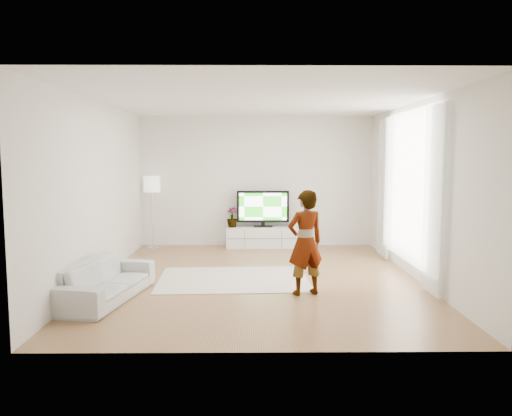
{
  "coord_description": "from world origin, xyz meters",
  "views": [
    {
      "loc": [
        -0.12,
        -7.8,
        1.96
      ],
      "look_at": [
        -0.03,
        0.4,
        1.09
      ],
      "focal_mm": 35.0,
      "sensor_mm": 36.0,
      "label": 1
    }
  ],
  "objects_px": {
    "media_console": "(263,237)",
    "television": "(263,207)",
    "player": "(305,242)",
    "sofa": "(105,280)",
    "floor_lamp": "(152,187)",
    "rug": "(233,279)"
  },
  "relations": [
    {
      "from": "media_console",
      "to": "television",
      "type": "bearing_deg",
      "value": 90.0
    },
    {
      "from": "player",
      "to": "sofa",
      "type": "bearing_deg",
      "value": -17.44
    },
    {
      "from": "sofa",
      "to": "floor_lamp",
      "type": "xyz_separation_m",
      "value": [
        -0.1,
        3.84,
        1.02
      ]
    },
    {
      "from": "player",
      "to": "sofa",
      "type": "relative_size",
      "value": 0.8
    },
    {
      "from": "media_console",
      "to": "player",
      "type": "distance_m",
      "value": 3.76
    },
    {
      "from": "media_console",
      "to": "rug",
      "type": "xyz_separation_m",
      "value": [
        -0.54,
        -2.81,
        -0.21
      ]
    },
    {
      "from": "television",
      "to": "floor_lamp",
      "type": "distance_m",
      "value": 2.39
    },
    {
      "from": "rug",
      "to": "media_console",
      "type": "bearing_deg",
      "value": 79.18
    },
    {
      "from": "rug",
      "to": "sofa",
      "type": "height_order",
      "value": "sofa"
    },
    {
      "from": "television",
      "to": "player",
      "type": "distance_m",
      "value": 3.75
    },
    {
      "from": "rug",
      "to": "sofa",
      "type": "relative_size",
      "value": 1.27
    },
    {
      "from": "floor_lamp",
      "to": "rug",
      "type": "bearing_deg",
      "value": -56.68
    },
    {
      "from": "rug",
      "to": "sofa",
      "type": "bearing_deg",
      "value": -147.39
    },
    {
      "from": "television",
      "to": "rug",
      "type": "height_order",
      "value": "television"
    },
    {
      "from": "rug",
      "to": "floor_lamp",
      "type": "distance_m",
      "value": 3.53
    },
    {
      "from": "rug",
      "to": "player",
      "type": "xyz_separation_m",
      "value": [
        1.04,
        -0.88,
        0.74
      ]
    },
    {
      "from": "floor_lamp",
      "to": "sofa",
      "type": "bearing_deg",
      "value": -88.54
    },
    {
      "from": "player",
      "to": "television",
      "type": "bearing_deg",
      "value": -104.23
    },
    {
      "from": "television",
      "to": "sofa",
      "type": "height_order",
      "value": "television"
    },
    {
      "from": "media_console",
      "to": "sofa",
      "type": "bearing_deg",
      "value": -119.9
    },
    {
      "from": "rug",
      "to": "player",
      "type": "relative_size",
      "value": 1.59
    },
    {
      "from": "media_console",
      "to": "television",
      "type": "height_order",
      "value": "television"
    }
  ]
}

